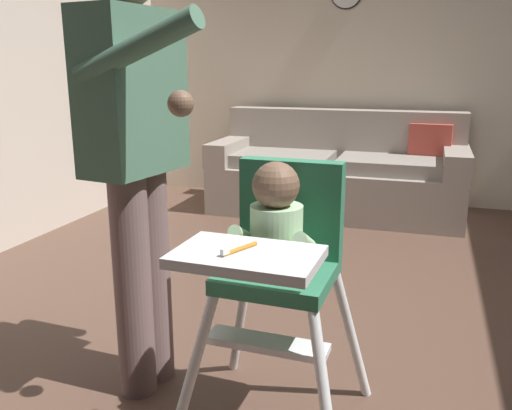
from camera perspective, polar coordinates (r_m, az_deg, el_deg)
The scene contains 6 objects.
ground at distance 2.73m, azimuth 8.47°, elevation -13.73°, with size 6.34×6.93×0.10m, color brown.
wall_far at distance 5.09m, azimuth 14.39°, elevation 15.34°, with size 5.54×0.06×2.69m, color beige.
couch at distance 4.70m, azimuth 8.69°, elevation 3.28°, with size 2.11×0.86×0.86m.
high_chair at distance 1.77m, azimuth 2.35°, elevation -4.55°, with size 0.63×0.74×0.96m.
adult_standing at distance 1.99m, azimuth -12.44°, elevation 4.87°, with size 0.51×0.55×1.61m.
toy_ball at distance 3.61m, azimuth 0.64°, elevation -3.78°, with size 0.20×0.20×0.20m, color #284CB7.
Camera 1 is at (0.36, -2.38, 1.24)m, focal length 37.71 mm.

